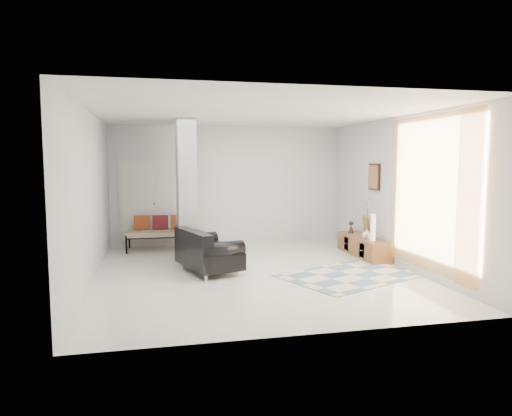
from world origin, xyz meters
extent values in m
plane|color=white|center=(0.00, 0.00, 0.00)|extent=(6.00, 6.00, 0.00)
plane|color=white|center=(0.00, 0.00, 2.80)|extent=(6.00, 6.00, 0.00)
plane|color=silver|center=(0.00, 3.00, 1.40)|extent=(6.00, 0.00, 6.00)
plane|color=silver|center=(0.00, -3.00, 1.40)|extent=(6.00, 0.00, 6.00)
plane|color=silver|center=(-2.75, 0.00, 1.40)|extent=(0.00, 6.00, 6.00)
plane|color=silver|center=(2.75, 0.00, 1.40)|extent=(0.00, 6.00, 6.00)
cube|color=#9EA3A5|center=(-1.10, 1.60, 1.40)|extent=(0.35, 1.20, 2.80)
cube|color=beige|center=(-2.10, 2.96, 1.02)|extent=(0.85, 0.06, 2.04)
plane|color=gold|center=(2.67, -1.15, 1.45)|extent=(0.00, 2.55, 2.55)
cube|color=#35190E|center=(2.72, 0.90, 1.65)|extent=(0.04, 0.45, 0.55)
cube|color=brown|center=(2.52, 0.90, 0.20)|extent=(0.45, 1.73, 0.40)
cube|color=#35190E|center=(2.30, 0.52, 0.20)|extent=(0.02, 0.23, 0.28)
cube|color=#35190E|center=(2.30, 1.28, 0.20)|extent=(0.02, 0.23, 0.28)
cube|color=gold|center=(2.70, 1.14, 0.60)|extent=(0.09, 0.32, 0.40)
cube|color=silver|center=(2.42, 0.52, 0.46)|extent=(0.04, 0.10, 0.12)
cylinder|color=silver|center=(-0.91, -0.36, 0.05)|extent=(0.05, 0.05, 0.10)
cylinder|color=silver|center=(-1.25, 0.70, 0.05)|extent=(0.05, 0.05, 0.10)
cylinder|color=silver|center=(-0.34, -0.17, 0.05)|extent=(0.05, 0.05, 0.10)
cylinder|color=silver|center=(-0.67, 0.88, 0.05)|extent=(0.05, 0.05, 0.10)
cube|color=black|center=(-0.79, 0.26, 0.25)|extent=(1.17, 1.52, 0.30)
cube|color=black|center=(-1.08, 0.17, 0.58)|extent=(0.59, 1.34, 0.36)
cylinder|color=black|center=(-0.63, -0.26, 0.48)|extent=(0.81, 0.50, 0.28)
cylinder|color=black|center=(-0.96, 0.79, 0.48)|extent=(0.81, 0.50, 0.28)
cube|color=black|center=(-0.97, 0.21, 0.60)|extent=(0.28, 0.51, 0.31)
cylinder|color=black|center=(-2.34, 2.12, 0.20)|extent=(0.04, 0.04, 0.40)
cylinder|color=black|center=(-0.63, 2.08, 0.20)|extent=(0.04, 0.04, 0.40)
cylinder|color=black|center=(-2.32, 2.82, 0.20)|extent=(0.04, 0.04, 0.40)
cylinder|color=black|center=(-0.61, 2.78, 0.20)|extent=(0.04, 0.04, 0.40)
cube|color=beige|center=(-1.48, 2.45, 0.38)|extent=(1.75, 0.77, 0.12)
cube|color=#913A1A|center=(-2.02, 2.62, 0.60)|extent=(0.34, 0.17, 0.33)
cube|color=maroon|center=(-1.62, 2.60, 0.60)|extent=(0.34, 0.17, 0.33)
cube|color=#913A1A|center=(-1.22, 2.59, 0.60)|extent=(0.34, 0.17, 0.33)
cube|color=beige|center=(1.60, -0.58, 0.01)|extent=(2.76, 2.35, 0.01)
cylinder|color=white|center=(2.50, 0.46, 0.67)|extent=(0.10, 0.10, 0.53)
imported|color=white|center=(2.47, 0.67, 0.50)|extent=(0.20, 0.20, 0.21)
camera|label=1|loc=(-1.68, -7.79, 1.98)|focal=32.00mm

